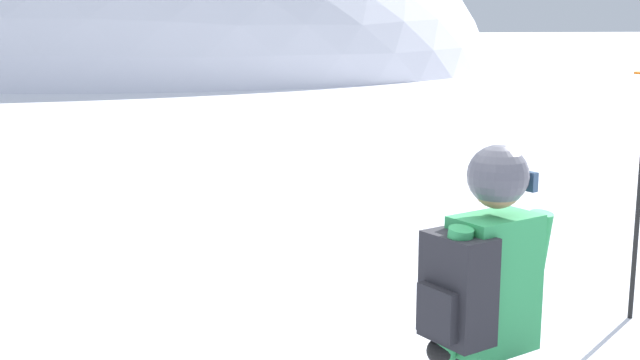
# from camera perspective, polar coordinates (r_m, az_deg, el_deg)

# --- Properties ---
(ridge_peak_main) EXTENTS (32.03, 28.82, 16.46)m
(ridge_peak_main) POSITION_cam_1_polar(r_m,az_deg,el_deg) (40.32, -11.61, 7.73)
(ridge_peak_main) COLOR white
(ridge_peak_main) RESTS_ON ground
(snowboarder_main) EXTENTS (0.85, 1.73, 1.71)m
(snowboarder_main) POSITION_cam_1_polar(r_m,az_deg,el_deg) (3.50, 11.56, -10.58)
(snowboarder_main) COLOR black
(snowboarder_main) RESTS_ON ground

